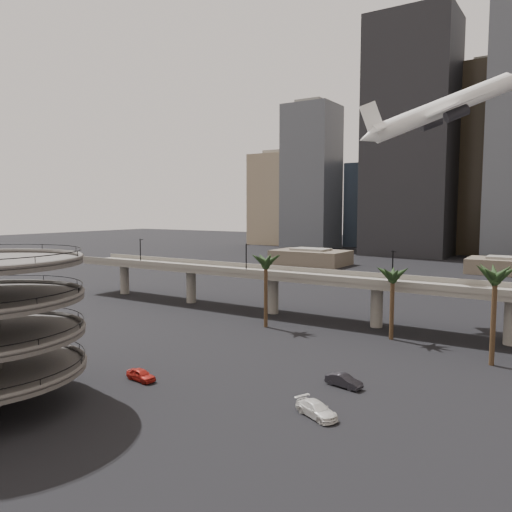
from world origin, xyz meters
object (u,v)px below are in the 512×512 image
Objects in this scene: overpass at (322,282)px; car_b at (344,381)px; airborne_jet at (441,109)px; car_c at (316,409)px; car_a at (141,375)px.

overpass is 27.93× the size of car_b.
airborne_jet is at bearing 46.03° from overpass.
overpass is 46.31m from car_c.
car_c reaches higher than car_b.
car_b is at bearing -55.56° from car_a.
overpass reaches higher than car_b.
car_a is (-21.36, -61.52, -40.50)m from airborne_jet.
airborne_jet reaches higher than car_a.
airborne_jet is 76.69m from car_a.
car_b reaches higher than car_a.
airborne_jet is at bearing 27.03° from car_c.
overpass is at bearing 40.63° from car_b.
car_a is at bearing 120.22° from car_c.
airborne_jet is at bearing -12.47° from car_a.
car_a is at bearing -146.24° from airborne_jet.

